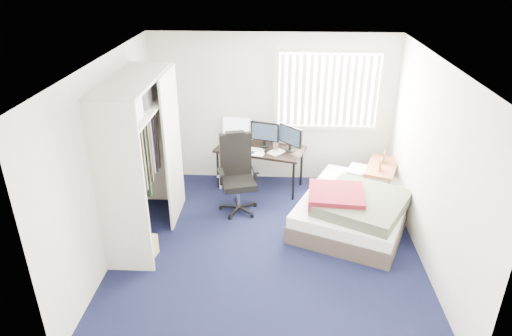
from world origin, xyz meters
The scene contains 10 objects.
ground centered at (0.00, 0.00, 0.00)m, with size 4.20×4.20×0.00m, color black.
room_shell centered at (0.00, 0.00, 1.51)m, with size 4.20×4.20×4.20m.
window_assembly centered at (0.90, 2.04, 1.60)m, with size 1.72×0.09×1.32m.
closet centered at (-1.67, 0.27, 1.35)m, with size 0.64×1.84×2.22m.
desk centered at (-0.17, 1.75, 0.74)m, with size 1.54×1.02×1.16m.
office_chair centered at (-0.49, 0.99, 0.47)m, with size 0.70×0.70×1.22m.
footstool centered at (-0.71, 1.63, 0.19)m, with size 0.37×0.34×0.25m.
nightstand centered at (1.75, 1.42, 0.52)m, with size 0.70×0.95×0.77m.
bed centered at (1.24, 0.63, 0.27)m, with size 2.06×2.32×0.63m.
pine_box centered at (-1.65, -0.31, 0.14)m, with size 0.37×0.28×0.28m, color tan.
Camera 1 is at (0.11, -5.14, 3.64)m, focal length 32.00 mm.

